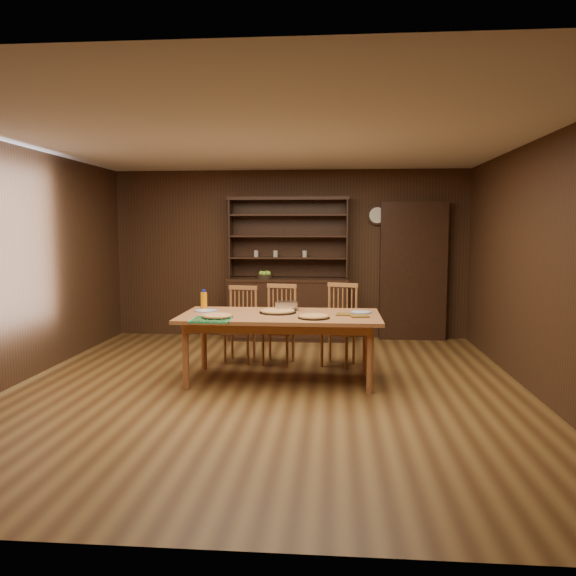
# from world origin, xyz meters

# --- Properties ---
(floor) EXTENTS (6.00, 6.00, 0.00)m
(floor) POSITION_xyz_m (0.00, 0.00, 0.00)
(floor) COLOR brown
(floor) RESTS_ON ground
(room_shell) EXTENTS (6.00, 6.00, 6.00)m
(room_shell) POSITION_xyz_m (0.00, 0.00, 1.58)
(room_shell) COLOR silver
(room_shell) RESTS_ON floor
(china_hutch) EXTENTS (1.84, 0.52, 2.17)m
(china_hutch) POSITION_xyz_m (-0.00, 2.75, 0.60)
(china_hutch) COLOR black
(china_hutch) RESTS_ON floor
(doorway) EXTENTS (1.00, 0.18, 2.10)m
(doorway) POSITION_xyz_m (1.90, 2.90, 1.05)
(doorway) COLOR black
(doorway) RESTS_ON floor
(wall_clock) EXTENTS (0.30, 0.05, 0.30)m
(wall_clock) POSITION_xyz_m (1.35, 2.96, 1.90)
(wall_clock) COLOR black
(wall_clock) RESTS_ON room_shell
(dining_table) EXTENTS (2.20, 1.10, 0.75)m
(dining_table) POSITION_xyz_m (0.11, 0.36, 0.68)
(dining_table) COLOR #A56239
(dining_table) RESTS_ON floor
(chair_left) EXTENTS (0.44, 0.43, 0.96)m
(chair_left) POSITION_xyz_m (-0.48, 1.27, 0.51)
(chair_left) COLOR #AA6F3A
(chair_left) RESTS_ON floor
(chair_center) EXTENTS (0.47, 0.46, 0.99)m
(chair_center) POSITION_xyz_m (0.02, 1.22, 0.53)
(chair_center) COLOR #AA6F3A
(chair_center) RESTS_ON floor
(chair_right) EXTENTS (0.52, 0.51, 1.02)m
(chair_right) POSITION_xyz_m (0.78, 1.19, 0.54)
(chair_right) COLOR #AA6F3A
(chair_right) RESTS_ON floor
(pizza_left) EXTENTS (0.34, 0.34, 0.04)m
(pizza_left) POSITION_xyz_m (-0.54, 0.06, 0.77)
(pizza_left) COLOR black
(pizza_left) RESTS_ON dining_table
(pizza_right) EXTENTS (0.34, 0.34, 0.04)m
(pizza_right) POSITION_xyz_m (0.49, 0.11, 0.77)
(pizza_right) COLOR black
(pizza_right) RESTS_ON dining_table
(pizza_center) EXTENTS (0.42, 0.42, 0.04)m
(pizza_center) POSITION_xyz_m (0.07, 0.46, 0.77)
(pizza_center) COLOR black
(pizza_center) RESTS_ON dining_table
(cooling_rack) EXTENTS (0.50, 0.50, 0.02)m
(cooling_rack) POSITION_xyz_m (-0.56, -0.11, 0.76)
(cooling_rack) COLOR #0C9F55
(cooling_rack) RESTS_ON dining_table
(plate_left) EXTENTS (0.26, 0.26, 0.02)m
(plate_left) POSITION_xyz_m (-0.76, 0.50, 0.76)
(plate_left) COLOR silver
(plate_left) RESTS_ON dining_table
(plate_right) EXTENTS (0.24, 0.24, 0.02)m
(plate_right) POSITION_xyz_m (1.00, 0.53, 0.76)
(plate_right) COLOR silver
(plate_right) RESTS_ON dining_table
(foil_dish) EXTENTS (0.26, 0.19, 0.10)m
(foil_dish) POSITION_xyz_m (0.16, 0.68, 0.80)
(foil_dish) COLOR silver
(foil_dish) RESTS_ON dining_table
(juice_bottle) EXTENTS (0.08, 0.08, 0.24)m
(juice_bottle) POSITION_xyz_m (-0.82, 0.65, 0.86)
(juice_bottle) COLOR orange
(juice_bottle) RESTS_ON dining_table
(pot_holder_a) EXTENTS (0.22, 0.22, 0.01)m
(pot_holder_a) POSITION_xyz_m (0.98, 0.26, 0.76)
(pot_holder_a) COLOR #A01712
(pot_holder_a) RESTS_ON dining_table
(pot_holder_b) EXTENTS (0.19, 0.19, 0.01)m
(pot_holder_b) POSITION_xyz_m (0.82, 0.37, 0.76)
(pot_holder_b) COLOR #A01712
(pot_holder_b) RESTS_ON dining_table
(fruit_bowl) EXTENTS (0.25, 0.25, 0.12)m
(fruit_bowl) POSITION_xyz_m (-0.35, 2.69, 0.99)
(fruit_bowl) COLOR black
(fruit_bowl) RESTS_ON china_hutch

